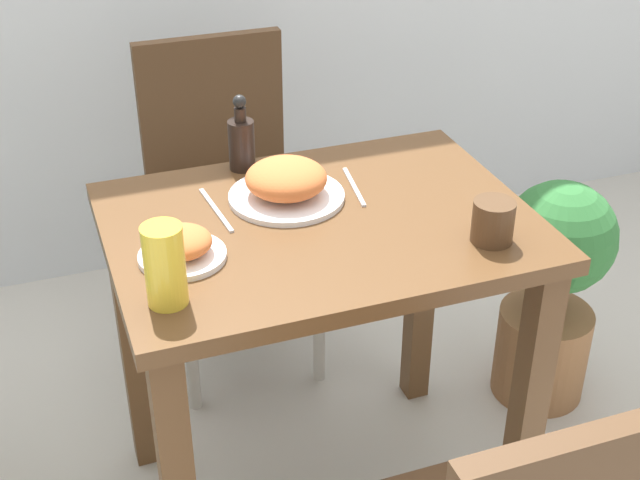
% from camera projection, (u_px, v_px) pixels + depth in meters
% --- Properties ---
extents(dining_table, '(0.85, 0.63, 0.77)m').
position_uv_depth(dining_table, '(320.00, 283.00, 1.87)').
color(dining_table, brown).
rests_on(dining_table, ground_plane).
extents(chair_far, '(0.42, 0.42, 0.91)m').
position_uv_depth(chair_far, '(226.00, 187.00, 2.45)').
color(chair_far, '#4C331E').
rests_on(chair_far, ground_plane).
extents(food_plate, '(0.24, 0.24, 0.08)m').
position_uv_depth(food_plate, '(286.00, 183.00, 1.84)').
color(food_plate, white).
rests_on(food_plate, dining_table).
extents(side_plate, '(0.16, 0.16, 0.06)m').
position_uv_depth(side_plate, '(182.00, 247.00, 1.64)').
color(side_plate, white).
rests_on(side_plate, dining_table).
extents(drink_cup, '(0.08, 0.08, 0.08)m').
position_uv_depth(drink_cup, '(493.00, 221.00, 1.69)').
color(drink_cup, '#4C331E').
rests_on(drink_cup, dining_table).
extents(juice_glass, '(0.07, 0.07, 0.15)m').
position_uv_depth(juice_glass, '(165.00, 265.00, 1.50)').
color(juice_glass, gold).
rests_on(juice_glass, dining_table).
extents(sauce_bottle, '(0.06, 0.06, 0.17)m').
position_uv_depth(sauce_bottle, '(241.00, 141.00, 1.95)').
color(sauce_bottle, black).
rests_on(sauce_bottle, dining_table).
extents(fork_utensil, '(0.03, 0.19, 0.00)m').
position_uv_depth(fork_utensil, '(216.00, 210.00, 1.81)').
color(fork_utensil, silver).
rests_on(fork_utensil, dining_table).
extents(spoon_utensil, '(0.03, 0.18, 0.00)m').
position_uv_depth(spoon_utensil, '(354.00, 187.00, 1.90)').
color(spoon_utensil, silver).
rests_on(spoon_utensil, dining_table).
extents(potted_plant_right, '(0.29, 0.29, 0.64)m').
position_uv_depth(potted_plant_right, '(552.00, 285.00, 2.33)').
color(potted_plant_right, brown).
rests_on(potted_plant_right, ground_plane).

